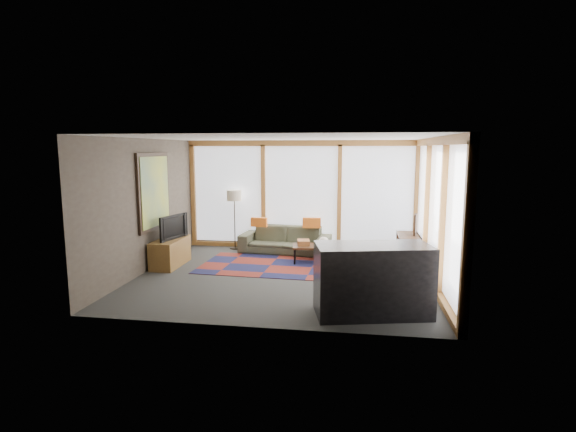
# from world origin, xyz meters

# --- Properties ---
(ground) EXTENTS (5.50, 5.50, 0.00)m
(ground) POSITION_xyz_m (0.00, 0.00, 0.00)
(ground) COLOR #282927
(ground) RESTS_ON ground
(room_envelope) EXTENTS (5.52, 5.02, 2.62)m
(room_envelope) POSITION_xyz_m (0.49, 0.56, 1.54)
(room_envelope) COLOR #3B312A
(room_envelope) RESTS_ON ground
(rug) EXTENTS (2.90, 1.94, 0.01)m
(rug) POSITION_xyz_m (-0.42, 0.71, 0.01)
(rug) COLOR maroon
(rug) RESTS_ON ground
(sofa) EXTENTS (2.15, 1.02, 0.61)m
(sofa) POSITION_xyz_m (-0.30, 1.94, 0.30)
(sofa) COLOR #40412E
(sofa) RESTS_ON ground
(pillow_left) EXTENTS (0.39, 0.15, 0.21)m
(pillow_left) POSITION_xyz_m (-0.91, 1.89, 0.71)
(pillow_left) COLOR orange
(pillow_left) RESTS_ON sofa
(pillow_right) EXTENTS (0.43, 0.16, 0.23)m
(pillow_right) POSITION_xyz_m (0.31, 1.93, 0.72)
(pillow_right) COLOR orange
(pillow_right) RESTS_ON sofa
(floor_lamp) EXTENTS (0.36, 0.36, 1.42)m
(floor_lamp) POSITION_xyz_m (-1.57, 2.17, 0.71)
(floor_lamp) COLOR black
(floor_lamp) RESTS_ON ground
(coffee_table) EXTENTS (1.15, 0.67, 0.37)m
(coffee_table) POSITION_xyz_m (0.55, 1.16, 0.18)
(coffee_table) COLOR black
(coffee_table) RESTS_ON ground
(book_stack) EXTENTS (0.30, 0.36, 0.11)m
(book_stack) POSITION_xyz_m (0.22, 1.17, 0.42)
(book_stack) COLOR brown
(book_stack) RESTS_ON coffee_table
(vase) EXTENTS (0.23, 0.23, 0.18)m
(vase) POSITION_xyz_m (0.65, 1.20, 0.46)
(vase) COLOR silver
(vase) RESTS_ON coffee_table
(bookshelf) EXTENTS (0.44, 2.41, 0.60)m
(bookshelf) POSITION_xyz_m (2.43, 0.69, 0.30)
(bookshelf) COLOR black
(bookshelf) RESTS_ON ground
(bowl_a) EXTENTS (0.21, 0.21, 0.10)m
(bowl_a) POSITION_xyz_m (2.42, 0.14, 0.65)
(bowl_a) COLOR black
(bowl_a) RESTS_ON bookshelf
(bowl_b) EXTENTS (0.20, 0.20, 0.08)m
(bowl_b) POSITION_xyz_m (2.43, 0.53, 0.64)
(bowl_b) COLOR black
(bowl_b) RESTS_ON bookshelf
(shelf_picture) EXTENTS (0.11, 0.33, 0.44)m
(shelf_picture) POSITION_xyz_m (2.55, 1.45, 0.82)
(shelf_picture) COLOR black
(shelf_picture) RESTS_ON bookshelf
(tv_console) EXTENTS (0.47, 1.12, 0.56)m
(tv_console) POSITION_xyz_m (-2.47, 0.42, 0.28)
(tv_console) COLOR brown
(tv_console) RESTS_ON ground
(television) EXTENTS (0.32, 0.88, 0.51)m
(television) POSITION_xyz_m (-2.46, 0.45, 0.81)
(television) COLOR black
(television) RESTS_ON tv_console
(bar_counter) EXTENTS (1.77, 1.10, 1.04)m
(bar_counter) POSITION_xyz_m (1.58, -1.76, 0.52)
(bar_counter) COLOR black
(bar_counter) RESTS_ON ground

